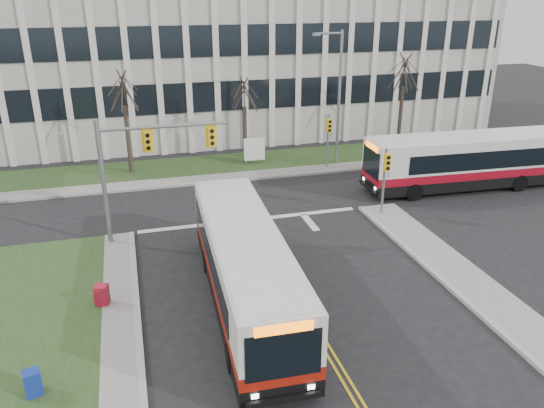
{
  "coord_description": "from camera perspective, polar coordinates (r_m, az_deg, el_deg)",
  "views": [
    {
      "loc": [
        -5.91,
        -17.55,
        11.64
      ],
      "look_at": [
        0.43,
        5.35,
        2.0
      ],
      "focal_mm": 35.0,
      "sensor_mm": 36.0,
      "label": 1
    }
  ],
  "objects": [
    {
      "name": "signal_pole_near",
      "position": [
        29.2,
        12.1,
        3.35
      ],
      "size": [
        0.34,
        0.39,
        3.8
      ],
      "color": "slate",
      "rests_on": "ground"
    },
    {
      "name": "tree_mid",
      "position": [
        37.23,
        -3.01,
        11.6
      ],
      "size": [
        1.8,
        1.8,
        6.82
      ],
      "color": "#42352B",
      "rests_on": "ground"
    },
    {
      "name": "streetlight",
      "position": [
        37.08,
        7.02,
        11.91
      ],
      "size": [
        2.15,
        0.25,
        9.2
      ],
      "color": "slate",
      "rests_on": "ground"
    },
    {
      "name": "bus_main",
      "position": [
        20.7,
        -2.91,
        -6.98
      ],
      "size": [
        3.05,
        12.04,
        3.19
      ],
      "primitive_type": null,
      "rotation": [
        0.0,
        0.0,
        -0.04
      ],
      "color": "silver",
      "rests_on": "ground"
    },
    {
      "name": "directory_sign",
      "position": [
        37.53,
        -1.91,
        5.87
      ],
      "size": [
        1.5,
        0.12,
        2.0
      ],
      "color": "slate",
      "rests_on": "ground"
    },
    {
      "name": "office_building",
      "position": [
        49.11,
        -2.63,
        15.46
      ],
      "size": [
        40.0,
        16.0,
        12.0
      ],
      "primitive_type": "cube",
      "color": "beige",
      "rests_on": "ground"
    },
    {
      "name": "bus_cross",
      "position": [
        35.05,
        20.08,
        4.2
      ],
      "size": [
        12.66,
        3.28,
        3.35
      ],
      "primitive_type": null,
      "rotation": [
        0.0,
        0.0,
        -1.62
      ],
      "color": "silver",
      "rests_on": "ground"
    },
    {
      "name": "tree_right",
      "position": [
        41.14,
        14.04,
        13.44
      ],
      "size": [
        1.8,
        1.8,
        8.25
      ],
      "color": "#42352B",
      "rests_on": "ground"
    },
    {
      "name": "newspaper_box_red",
      "position": [
        22.11,
        -17.82,
        -9.42
      ],
      "size": [
        0.6,
        0.56,
        0.95
      ],
      "primitive_type": "cube",
      "rotation": [
        0.0,
        0.0,
        -0.25
      ],
      "color": "maroon",
      "rests_on": "ground"
    },
    {
      "name": "newspaper_box_blue",
      "position": [
        18.54,
        -24.32,
        -17.26
      ],
      "size": [
        0.6,
        0.56,
        0.95
      ],
      "primitive_type": "cube",
      "rotation": [
        0.0,
        0.0,
        0.26
      ],
      "color": "navy",
      "rests_on": "ground"
    },
    {
      "name": "mast_arm_signal",
      "position": [
        25.79,
        -14.21,
        4.77
      ],
      "size": [
        6.11,
        0.38,
        6.2
      ],
      "color": "slate",
      "rests_on": "ground"
    },
    {
      "name": "tree_left",
      "position": [
        36.07,
        -15.71,
        11.5
      ],
      "size": [
        1.8,
        1.8,
        7.7
      ],
      "color": "#42352B",
      "rests_on": "ground"
    },
    {
      "name": "building_lawn",
      "position": [
        38.94,
        1.52,
        4.78
      ],
      "size": [
        44.0,
        5.0,
        0.12
      ],
      "primitive_type": "cube",
      "color": "#29451D",
      "rests_on": "ground"
    },
    {
      "name": "sidewalk_east",
      "position": [
        21.7,
        26.91,
        -12.86
      ],
      "size": [
        2.0,
        26.0,
        0.14
      ],
      "primitive_type": "cube",
      "color": "#9E9B93",
      "rests_on": "ground"
    },
    {
      "name": "signal_pole_far",
      "position": [
        36.62,
        6.08,
        7.51
      ],
      "size": [
        0.34,
        0.39,
        3.8
      ],
      "color": "slate",
      "rests_on": "ground"
    },
    {
      "name": "ground",
      "position": [
        21.87,
        2.7,
        -10.1
      ],
      "size": [
        120.0,
        120.0,
        0.0
      ],
      "primitive_type": "plane",
      "color": "black",
      "rests_on": "ground"
    },
    {
      "name": "sidewalk_cross",
      "position": [
        36.4,
        2.81,
        3.52
      ],
      "size": [
        44.0,
        1.6,
        0.14
      ],
      "primitive_type": "cube",
      "color": "#9E9B93",
      "rests_on": "ground"
    }
  ]
}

